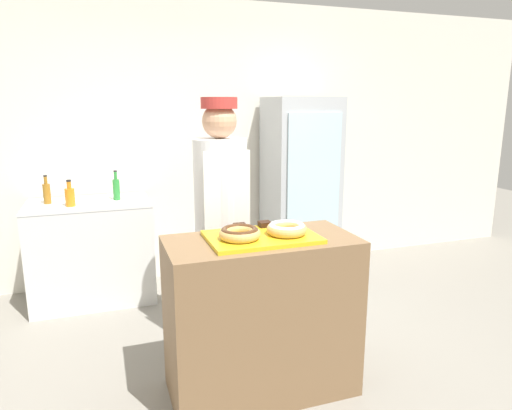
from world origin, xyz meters
The scene contains 14 objects.
ground_plane centered at (0.00, 0.00, 0.00)m, with size 14.00×14.00×0.00m, color gray.
wall_back centered at (0.00, 2.13, 1.35)m, with size 8.00×0.06×2.70m.
display_counter centered at (0.00, 0.00, 0.48)m, with size 1.11×0.55×0.97m.
serving_tray centered at (0.00, 0.00, 0.98)m, with size 0.63×0.42×0.02m.
donut_chocolate_glaze centered at (-0.14, -0.03, 1.03)m, with size 0.24×0.24×0.07m.
donut_light_glaze centered at (0.14, -0.03, 1.03)m, with size 0.24×0.24×0.07m.
brownie_back_left centered at (-0.08, 0.17, 1.01)m, with size 0.07×0.07×0.03m.
brownie_back_right centered at (0.08, 0.17, 1.01)m, with size 0.07×0.07×0.03m.
baker_person centered at (-0.08, 0.61, 0.94)m, with size 0.37×0.37×1.77m.
beverage_fridge centered at (1.04, 1.74, 0.90)m, with size 0.65×0.62×1.79m.
chest_freezer centered at (-0.97, 1.75, 0.45)m, with size 1.03×0.64×0.89m.
bottle_amber centered at (-1.29, 1.80, 0.99)m, with size 0.06×0.06×0.25m.
bottle_green centered at (-0.73, 1.77, 1.00)m, with size 0.06×0.06×0.26m.
bottle_orange centered at (-1.10, 1.63, 0.98)m, with size 0.08×0.08×0.22m.
Camera 1 is at (-0.86, -2.37, 1.73)m, focal length 32.00 mm.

